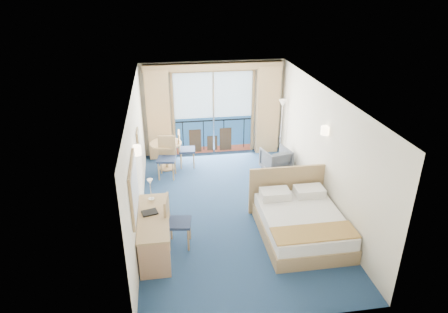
% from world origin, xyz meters
% --- Properties ---
extents(floor, '(6.50, 6.50, 0.00)m').
position_xyz_m(floor, '(0.00, 0.00, 0.00)').
color(floor, navy).
rests_on(floor, ground).
extents(room_walls, '(4.04, 6.54, 2.72)m').
position_xyz_m(room_walls, '(0.00, 0.00, 1.78)').
color(room_walls, silver).
rests_on(room_walls, ground).
extents(balcony_door, '(2.36, 0.03, 2.52)m').
position_xyz_m(balcony_door, '(-0.01, 3.22, 1.14)').
color(balcony_door, navy).
rests_on(balcony_door, room_walls).
extents(curtain_left, '(0.65, 0.22, 2.55)m').
position_xyz_m(curtain_left, '(-1.55, 3.07, 1.28)').
color(curtain_left, tan).
rests_on(curtain_left, room_walls).
extents(curtain_right, '(0.65, 0.22, 2.55)m').
position_xyz_m(curtain_right, '(1.55, 3.07, 1.28)').
color(curtain_right, tan).
rests_on(curtain_right, room_walls).
extents(pelmet, '(3.80, 0.25, 0.18)m').
position_xyz_m(pelmet, '(0.00, 3.10, 2.58)').
color(pelmet, tan).
rests_on(pelmet, room_walls).
extents(mirror, '(0.05, 1.25, 0.95)m').
position_xyz_m(mirror, '(-1.97, -1.50, 1.55)').
color(mirror, tan).
rests_on(mirror, room_walls).
extents(wall_print, '(0.04, 0.42, 0.52)m').
position_xyz_m(wall_print, '(-1.97, 0.45, 1.60)').
color(wall_print, tan).
rests_on(wall_print, room_walls).
extents(sconce_left, '(0.18, 0.18, 0.18)m').
position_xyz_m(sconce_left, '(-1.94, -0.60, 1.85)').
color(sconce_left, '#FFE1B2').
rests_on(sconce_left, room_walls).
extents(sconce_right, '(0.18, 0.18, 0.18)m').
position_xyz_m(sconce_right, '(1.94, -0.15, 1.85)').
color(sconce_right, '#FFE1B2').
rests_on(sconce_right, room_walls).
extents(bed, '(1.73, 2.05, 1.09)m').
position_xyz_m(bed, '(1.19, -1.16, 0.30)').
color(bed, tan).
rests_on(bed, ground).
extents(nightstand, '(0.46, 0.44, 0.61)m').
position_xyz_m(nightstand, '(1.75, 0.04, 0.30)').
color(nightstand, tan).
rests_on(nightstand, ground).
extents(phone, '(0.20, 0.16, 0.08)m').
position_xyz_m(phone, '(1.77, 0.01, 0.65)').
color(phone, silver).
rests_on(phone, nightstand).
extents(armchair, '(0.83, 0.84, 0.63)m').
position_xyz_m(armchair, '(1.49, 1.76, 0.31)').
color(armchair, '#3E454C').
rests_on(armchair, ground).
extents(floor_lamp, '(0.24, 0.24, 1.71)m').
position_xyz_m(floor_lamp, '(1.85, 2.61, 1.29)').
color(floor_lamp, silver).
rests_on(floor_lamp, ground).
extents(desk, '(0.57, 1.65, 0.78)m').
position_xyz_m(desk, '(-1.71, -1.66, 0.43)').
color(desk, tan).
rests_on(desk, ground).
extents(desk_chair, '(0.53, 0.52, 1.06)m').
position_xyz_m(desk_chair, '(-1.33, -1.10, 0.60)').
color(desk_chair, '#212E4E').
rests_on(desk_chair, ground).
extents(folder, '(0.33, 0.28, 0.03)m').
position_xyz_m(folder, '(-1.77, -1.11, 0.79)').
color(folder, black).
rests_on(folder, desk).
extents(desk_lamp, '(0.12, 0.12, 0.45)m').
position_xyz_m(desk_lamp, '(-1.74, -0.64, 1.11)').
color(desk_lamp, silver).
rests_on(desk_lamp, desk).
extents(round_table, '(0.83, 0.83, 0.75)m').
position_xyz_m(round_table, '(-1.40, 2.36, 0.57)').
color(round_table, tan).
rests_on(round_table, ground).
extents(table_chair_a, '(0.47, 0.46, 1.01)m').
position_xyz_m(table_chair_a, '(-0.93, 2.41, 0.57)').
color(table_chair_a, '#212E4E').
rests_on(table_chair_a, ground).
extents(table_chair_b, '(0.53, 0.54, 1.07)m').
position_xyz_m(table_chair_b, '(-1.39, 1.91, 0.60)').
color(table_chair_b, '#212E4E').
rests_on(table_chair_b, ground).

